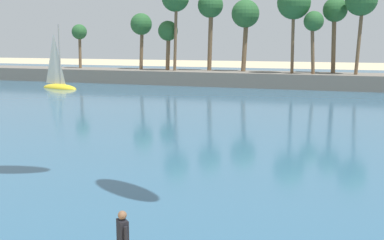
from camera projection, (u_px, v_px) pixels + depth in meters
sea at (290, 91)px, 53.88m from camera, size 220.00×89.12×0.06m
palm_headland at (330, 54)px, 56.15m from camera, size 91.42×6.24×12.70m
sailboat_mid_bay at (59, 82)px, 56.86m from camera, size 5.70×3.04×7.92m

